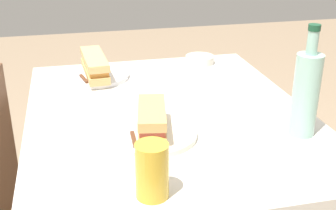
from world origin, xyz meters
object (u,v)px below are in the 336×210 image
(knife_near, at_px, (132,133))
(baguette_sandwich_far, at_px, (95,65))
(beer_glass, at_px, (152,171))
(dining_table, at_px, (168,148))
(baguette_sandwich_near, at_px, (152,120))
(plate_near, at_px, (152,134))
(plate_far, at_px, (95,76))
(olive_bowl, at_px, (200,60))
(water_bottle, at_px, (306,93))
(knife_far, at_px, (81,76))

(knife_near, height_order, baguette_sandwich_far, baguette_sandwich_far)
(knife_near, height_order, beer_glass, beer_glass)
(dining_table, relative_size, baguette_sandwich_near, 5.12)
(plate_near, height_order, plate_far, same)
(beer_glass, distance_m, olive_bowl, 0.89)
(plate_near, distance_m, beer_glass, 0.27)
(beer_glass, bearing_deg, olive_bowl, -23.03)
(water_bottle, bearing_deg, plate_far, 41.71)
(plate_near, height_order, water_bottle, water_bottle)
(knife_near, xyz_separation_m, water_bottle, (-0.07, -0.44, 0.10))
(knife_near, height_order, water_bottle, water_bottle)
(beer_glass, xyz_separation_m, olive_bowl, (0.82, -0.35, -0.05))
(water_bottle, height_order, olive_bowl, water_bottle)
(olive_bowl, bearing_deg, knife_far, 101.33)
(baguette_sandwich_far, bearing_deg, beer_glass, -175.45)
(plate_far, bearing_deg, baguette_sandwich_far, 180.00)
(plate_far, relative_size, olive_bowl, 2.15)
(plate_far, xyz_separation_m, olive_bowl, (0.08, -0.41, 0.01))
(water_bottle, bearing_deg, plate_near, 79.64)
(plate_near, bearing_deg, dining_table, -27.35)
(knife_near, xyz_separation_m, plate_far, (0.49, 0.06, -0.01))
(knife_near, xyz_separation_m, beer_glass, (-0.26, -0.00, 0.04))
(plate_far, bearing_deg, knife_near, -173.40)
(dining_table, distance_m, beer_glass, 0.46)
(dining_table, xyz_separation_m, baguette_sandwich_near, (-0.15, 0.08, 0.17))
(dining_table, bearing_deg, baguette_sandwich_near, 152.65)
(dining_table, xyz_separation_m, plate_far, (0.34, 0.19, 0.13))
(knife_far, bearing_deg, baguette_sandwich_near, -161.29)
(plate_near, distance_m, water_bottle, 0.41)
(plate_near, bearing_deg, baguette_sandwich_far, 12.66)
(dining_table, relative_size, olive_bowl, 9.19)
(knife_far, distance_m, beer_glass, 0.74)
(baguette_sandwich_near, bearing_deg, dining_table, -27.35)
(plate_far, bearing_deg, plate_near, -167.34)
(dining_table, distance_m, water_bottle, 0.45)
(plate_far, relative_size, knife_far, 1.33)
(baguette_sandwich_far, bearing_deg, knife_far, 105.92)
(plate_far, distance_m, knife_far, 0.05)
(dining_table, relative_size, beer_glass, 8.39)
(dining_table, relative_size, baguette_sandwich_far, 3.96)
(dining_table, xyz_separation_m, olive_bowl, (0.42, -0.22, 0.14))
(plate_near, relative_size, plate_far, 1.00)
(plate_near, distance_m, baguette_sandwich_near, 0.04)
(baguette_sandwich_far, bearing_deg, water_bottle, -138.29)
(knife_near, bearing_deg, baguette_sandwich_far, 6.60)
(plate_far, relative_size, water_bottle, 0.81)
(beer_glass, bearing_deg, knife_near, 0.64)
(olive_bowl, bearing_deg, beer_glass, 156.97)
(baguette_sandwich_near, relative_size, knife_far, 1.11)
(baguette_sandwich_near, bearing_deg, baguette_sandwich_far, 12.66)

